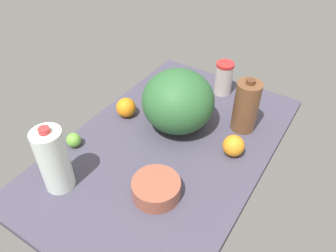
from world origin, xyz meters
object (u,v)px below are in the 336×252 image
at_px(lime_near_front, 74,140).
at_px(orange_loose, 188,89).
at_px(watermelon, 178,101).
at_px(milk_jug, 54,160).
at_px(mixing_bowl, 156,188).
at_px(chocolate_milk_jug, 246,106).
at_px(orange_by_jug, 126,107).
at_px(orange_far_back, 234,146).
at_px(tumbler_cup, 224,78).

xyz_separation_m(lime_near_front, orange_loose, (-0.56, 0.21, 0.01)).
bearing_deg(orange_loose, watermelon, 19.20).
bearing_deg(milk_jug, mixing_bowl, 114.93).
relative_size(milk_jug, orange_loose, 3.45).
relative_size(mixing_bowl, chocolate_milk_jug, 0.70).
xyz_separation_m(mixing_bowl, orange_loose, (-0.58, -0.21, 0.01)).
bearing_deg(orange_by_jug, mixing_bowl, 50.78).
xyz_separation_m(chocolate_milk_jug, orange_far_back, (0.17, 0.03, -0.07)).
bearing_deg(milk_jug, orange_loose, 171.63).
xyz_separation_m(mixing_bowl, milk_jug, (0.15, -0.32, 0.09)).
xyz_separation_m(mixing_bowl, orange_by_jug, (-0.30, -0.36, 0.01)).
bearing_deg(orange_loose, tumbler_cup, 131.94).
bearing_deg(lime_near_front, orange_loose, 159.24).
height_order(mixing_bowl, watermelon, watermelon).
height_order(watermelon, orange_far_back, watermelon).
distance_m(orange_by_jug, orange_loose, 0.32).
distance_m(watermelon, lime_near_front, 0.45).
bearing_deg(chocolate_milk_jug, orange_far_back, 10.02).
bearing_deg(lime_near_front, watermelon, 139.24).
height_order(chocolate_milk_jug, orange_far_back, chocolate_milk_jug).
bearing_deg(mixing_bowl, lime_near_front, -93.51).
bearing_deg(milk_jug, tumbler_cup, 164.31).
height_order(chocolate_milk_jug, tumbler_cup, chocolate_milk_jug).
relative_size(tumbler_cup, orange_far_back, 1.90).
xyz_separation_m(milk_jug, chocolate_milk_jug, (-0.65, 0.43, -0.01)).
height_order(milk_jug, orange_by_jug, milk_jug).
xyz_separation_m(tumbler_cup, orange_far_back, (0.37, 0.22, -0.04)).
bearing_deg(chocolate_milk_jug, milk_jug, -33.39).
height_order(milk_jug, lime_near_front, milk_jug).
relative_size(mixing_bowl, tumbler_cup, 1.04).
relative_size(chocolate_milk_jug, orange_by_jug, 2.76).
distance_m(mixing_bowl, tumbler_cup, 0.71).
bearing_deg(orange_by_jug, orange_far_back, 93.55).
distance_m(tumbler_cup, lime_near_front, 0.76).
bearing_deg(chocolate_milk_jug, orange_loose, -104.09).
xyz_separation_m(watermelon, orange_by_jug, (0.06, -0.23, -0.09)).
xyz_separation_m(mixing_bowl, chocolate_milk_jug, (-0.50, 0.11, 0.08)).
height_order(tumbler_cup, orange_far_back, tumbler_cup).
relative_size(lime_near_front, orange_far_back, 0.69).
bearing_deg(orange_far_back, mixing_bowl, -23.28).
bearing_deg(orange_by_jug, chocolate_milk_jug, 113.17).
bearing_deg(orange_far_back, chocolate_milk_jug, -169.98).
bearing_deg(lime_near_front, chocolate_milk_jug, 131.85).
relative_size(mixing_bowl, watermelon, 0.57).
distance_m(mixing_bowl, orange_by_jug, 0.47).
height_order(watermelon, lime_near_front, watermelon).
bearing_deg(chocolate_milk_jug, orange_by_jug, -66.83).
relative_size(chocolate_milk_jug, orange_loose, 3.15).
xyz_separation_m(watermelon, milk_jug, (0.51, -0.18, -0.01)).
height_order(milk_jug, orange_far_back, milk_jug).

